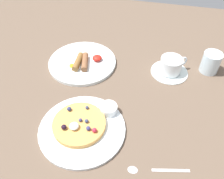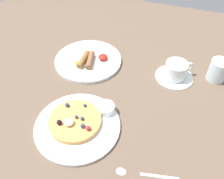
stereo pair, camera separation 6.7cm
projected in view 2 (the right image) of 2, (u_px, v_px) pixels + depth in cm
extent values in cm
cube|color=brown|center=(105.00, 94.00, 86.87)|extent=(163.17, 151.23, 3.00)
cylinder|color=white|center=(78.00, 126.00, 74.55)|extent=(27.10, 27.10, 1.08)
cylinder|color=#D2954A|center=(75.00, 121.00, 74.33)|extent=(16.68, 16.68, 1.62)
sphere|color=navy|center=(81.00, 125.00, 71.27)|extent=(1.40, 1.40, 1.40)
sphere|color=navy|center=(76.00, 117.00, 73.69)|extent=(1.12, 1.12, 1.12)
sphere|color=#C1263B|center=(88.00, 128.00, 70.51)|extent=(1.48, 1.48, 1.48)
sphere|color=black|center=(59.00, 122.00, 71.92)|extent=(1.63, 1.63, 1.63)
sphere|color=#333A5A|center=(85.00, 105.00, 77.03)|extent=(1.09, 1.09, 1.09)
sphere|color=navy|center=(82.00, 118.00, 73.21)|extent=(1.20, 1.20, 1.20)
sphere|color=navy|center=(67.00, 105.00, 76.92)|extent=(1.37, 1.37, 1.37)
ellipsoid|color=white|center=(69.00, 122.00, 71.86)|extent=(2.90, 2.90, 1.74)
cylinder|color=white|center=(106.00, 108.00, 77.25)|extent=(5.73, 5.73, 2.58)
cylinder|color=brown|center=(106.00, 107.00, 76.88)|extent=(4.70, 4.70, 0.31)
cylinder|color=white|center=(88.00, 60.00, 97.35)|extent=(27.32, 27.32, 1.33)
cylinder|color=brown|center=(90.00, 60.00, 94.49)|extent=(4.62, 9.92, 2.43)
cylinder|color=brown|center=(83.00, 59.00, 94.76)|extent=(2.94, 9.73, 2.43)
ellipsoid|color=white|center=(77.00, 64.00, 94.18)|extent=(6.86, 5.83, 0.60)
sphere|color=yellow|center=(77.00, 63.00, 93.82)|extent=(2.00, 2.00, 2.00)
ellipsoid|color=red|center=(103.00, 57.00, 96.07)|extent=(3.80, 3.80, 2.09)
cylinder|color=white|center=(174.00, 76.00, 90.91)|extent=(14.44, 14.44, 0.85)
cylinder|color=white|center=(176.00, 70.00, 88.50)|extent=(8.37, 8.37, 5.89)
torus|color=white|center=(189.00, 67.00, 89.20)|extent=(3.84, 2.95, 4.10)
cylinder|color=brown|center=(177.00, 66.00, 87.15)|extent=(7.11, 7.11, 0.47)
cube|color=silver|center=(160.00, 176.00, 63.53)|extent=(10.41, 2.86, 0.30)
ellipsoid|color=silver|center=(121.00, 171.00, 64.43)|extent=(2.86, 2.20, 0.60)
cylinder|color=silver|center=(218.00, 70.00, 87.78)|extent=(7.07, 7.07, 8.25)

